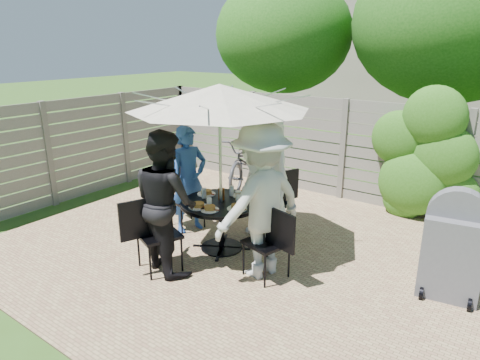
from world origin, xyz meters
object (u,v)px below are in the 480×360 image
Objects in this scene: chair_left at (186,210)px; glass_back at (232,191)px; chair_front at (158,249)px; plate_left at (206,193)px; chair_right at (267,257)px; person_left at (189,180)px; person_front at (166,202)px; plate_right at (237,207)px; coffee_cup at (238,196)px; chair_back at (273,214)px; glass_front at (209,203)px; glass_right at (239,200)px; syrup_jug at (221,194)px; bicycle at (247,161)px; patio_table at (221,216)px; plate_back at (242,194)px; plate_front at (198,206)px; glass_left at (204,193)px; person_back at (267,177)px; plate_extra at (210,209)px; umbrella at (219,97)px; person_right at (261,202)px; bbq_grill at (453,248)px.

chair_left is 6.91× the size of glass_back.
chair_front is 3.84× the size of plate_left.
person_left is at bearing -1.41° from chair_right.
person_front is 0.92m from plate_right.
chair_left is 8.06× the size of coffee_cup.
chair_back is 1.33m from glass_front.
glass_back is (-0.37, 0.38, 0.05)m from plate_right.
syrup_jug reaches higher than glass_right.
bicycle reaches higher than chair_back.
person_front is at bearing 4.95° from chair_front.
glass_back is at bearing 95.60° from patio_table.
plate_front is at bearing -106.40° from plate_back.
coffee_cup is 0.06× the size of bicycle.
glass_left reaches higher than plate_left.
chair_front reaches higher than chair_right.
chair_right is (0.93, -0.27, -0.21)m from patio_table.
person_back reaches higher than person_left.
glass_front is at bearing -105.52° from person_left.
plate_right is 0.63m from glass_left.
plate_extra is (1.01, -0.61, 0.45)m from chair_left.
glass_right is 0.20m from coffee_cup.
glass_back is 0.40m from glass_right.
syrup_jug is 1.33× the size of coffee_cup.
umbrella is 1.47m from person_front.
chair_right is at bearing 0.40° from glass_front.
person_back is 1.10m from glass_front.
plate_right is at bearing -90.00° from person_right.
person_back is (-0.04, -0.13, 0.62)m from chair_back.
chair_right reaches higher than glass_back.
bbq_grill reaches higher than chair_back.
person_right is 0.93m from plate_front.
glass_front is (0.30, 0.65, 0.48)m from chair_front.
umbrella is at bearing 0.00° from patio_table.
patio_table is at bearing 73.60° from plate_front.
chair_back reaches higher than glass_front.
plate_left is at bearing -90.00° from person_left.
glass_back is at bearing -105.52° from person_right.
chair_right is 1.13m from plate_back.
chair_right is 6.77× the size of glass_right.
plate_back is 0.63m from glass_front.
plate_front is (-0.38, -1.27, 0.45)m from chair_back.
plate_back is 1.86× the size of glass_left.
syrup_jug reaches higher than coffee_cup.
plate_front is 1.08× the size of plate_extra.
plate_extra is at bearing -91.14° from plate_back.
person_right reaches higher than chair_right.
glass_right is at bearing -73.79° from bicycle.
plate_right is at bearing 0.11° from chair_left.
person_front reaches higher than chair_left.
chair_front is at bearing -86.06° from plate_left.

